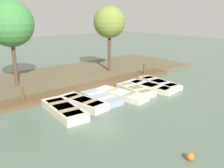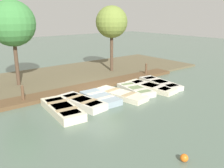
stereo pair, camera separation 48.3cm
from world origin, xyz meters
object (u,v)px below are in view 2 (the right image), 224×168
(rowboat_0, at_px, (62,109))
(park_tree_left, at_px, (112,22))
(rowboat_2, at_px, (100,98))
(mooring_post_far, at_px, (146,70))
(rowboat_1, at_px, (82,102))
(rowboat_3, at_px, (120,94))
(buoy, at_px, (184,158))
(rowboat_4, at_px, (136,90))
(mooring_post_near, at_px, (23,94))
(rowboat_6, at_px, (160,83))
(park_tree_far_left, at_px, (12,24))
(rowboat_5, at_px, (151,87))

(rowboat_0, distance_m, park_tree_left, 10.33)
(rowboat_2, bearing_deg, mooring_post_far, 112.12)
(rowboat_1, distance_m, rowboat_3, 2.67)
(rowboat_1, bearing_deg, buoy, -8.58)
(rowboat_4, distance_m, mooring_post_near, 6.96)
(rowboat_0, xyz_separation_m, rowboat_1, (-0.25, 1.37, -0.00))
(rowboat_0, xyz_separation_m, rowboat_3, (-0.05, 4.03, -0.05))
(rowboat_6, height_order, park_tree_far_left, park_tree_far_left)
(rowboat_3, xyz_separation_m, mooring_post_far, (-2.67, 5.05, 0.38))
(mooring_post_far, bearing_deg, park_tree_far_left, -110.53)
(rowboat_5, xyz_separation_m, buoy, (6.65, -5.45, -0.02))
(rowboat_6, distance_m, mooring_post_near, 9.30)
(mooring_post_near, xyz_separation_m, buoy, (9.38, 2.29, -0.40))
(mooring_post_far, bearing_deg, rowboat_4, -54.69)
(rowboat_4, relative_size, park_tree_left, 0.53)
(park_tree_far_left, bearing_deg, mooring_post_near, -14.91)
(rowboat_0, bearing_deg, mooring_post_far, 112.50)
(rowboat_2, xyz_separation_m, mooring_post_near, (-2.45, -3.69, 0.36))
(rowboat_5, height_order, rowboat_6, rowboat_6)
(rowboat_5, bearing_deg, rowboat_4, -102.74)
(rowboat_6, relative_size, buoy, 12.80)
(rowboat_2, relative_size, rowboat_4, 0.93)
(buoy, bearing_deg, rowboat_2, 168.52)
(rowboat_1, bearing_deg, rowboat_6, 81.96)
(buoy, distance_m, park_tree_far_left, 13.57)
(rowboat_5, distance_m, mooring_post_far, 3.65)
(park_tree_left, bearing_deg, mooring_post_near, -72.14)
(rowboat_3, relative_size, rowboat_5, 0.99)
(mooring_post_near, distance_m, mooring_post_far, 10.12)
(rowboat_5, relative_size, park_tree_left, 0.66)
(mooring_post_near, bearing_deg, buoy, 13.70)
(rowboat_1, height_order, rowboat_2, rowboat_1)
(rowboat_0, bearing_deg, rowboat_3, 96.47)
(rowboat_1, relative_size, rowboat_6, 0.87)
(mooring_post_near, bearing_deg, rowboat_6, 74.16)
(mooring_post_far, distance_m, buoy, 12.23)
(rowboat_3, bearing_deg, rowboat_2, -108.69)
(rowboat_1, relative_size, rowboat_5, 0.86)
(rowboat_0, distance_m, rowboat_2, 2.66)
(rowboat_6, bearing_deg, mooring_post_near, -97.73)
(rowboat_3, distance_m, rowboat_6, 3.86)
(rowboat_1, bearing_deg, rowboat_2, 83.42)
(rowboat_4, distance_m, buoy, 7.95)
(rowboat_2, xyz_separation_m, buoy, (6.93, -1.41, -0.04))
(mooring_post_far, relative_size, park_tree_far_left, 0.18)
(buoy, bearing_deg, rowboat_1, 178.93)
(rowboat_4, relative_size, rowboat_5, 0.81)
(rowboat_6, relative_size, mooring_post_far, 3.42)
(rowboat_6, height_order, mooring_post_far, mooring_post_far)
(rowboat_3, bearing_deg, rowboat_5, 79.08)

